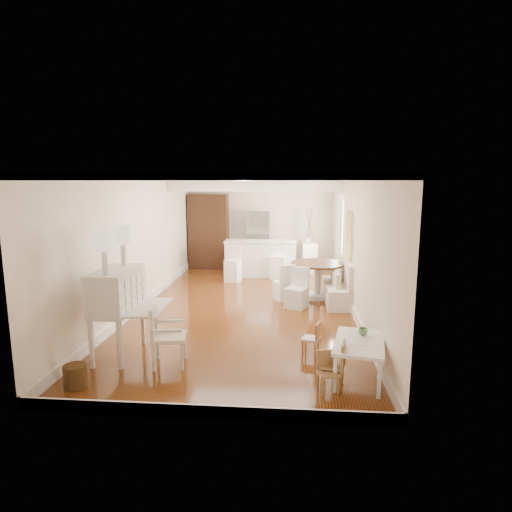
# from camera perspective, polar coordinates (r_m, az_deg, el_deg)

# --- Properties ---
(room) EXTENTS (9.00, 9.04, 2.82)m
(room) POSITION_cam_1_polar(r_m,az_deg,el_deg) (9.32, -0.94, 5.54)
(room) COLOR brown
(room) RESTS_ON ground
(secretary_bureau) EXTENTS (1.08, 1.10, 1.38)m
(secretary_bureau) POSITION_cam_1_polar(r_m,az_deg,el_deg) (6.98, -17.95, -7.24)
(secretary_bureau) COLOR silver
(secretary_bureau) RESTS_ON ground
(gustavian_armchair) EXTENTS (0.59, 0.59, 0.90)m
(gustavian_armchair) POSITION_cam_1_polar(r_m,az_deg,el_deg) (6.52, -11.54, -10.37)
(gustavian_armchair) COLOR beige
(gustavian_armchair) RESTS_ON ground
(wicker_basket) EXTENTS (0.36, 0.36, 0.30)m
(wicker_basket) POSITION_cam_1_polar(r_m,az_deg,el_deg) (6.34, -22.96, -14.52)
(wicker_basket) COLOR #493116
(wicker_basket) RESTS_ON ground
(kids_table) EXTENTS (0.85, 1.20, 0.54)m
(kids_table) POSITION_cam_1_polar(r_m,az_deg,el_deg) (6.21, 13.52, -13.31)
(kids_table) COLOR white
(kids_table) RESTS_ON ground
(kids_chair_a) EXTENTS (0.37, 0.37, 0.64)m
(kids_chair_a) POSITION_cam_1_polar(r_m,az_deg,el_deg) (5.89, 10.18, -13.97)
(kids_chair_a) COLOR olive
(kids_chair_a) RESTS_ON ground
(kids_chair_b) EXTENTS (0.32, 0.32, 0.53)m
(kids_chair_b) POSITION_cam_1_polar(r_m,az_deg,el_deg) (6.89, 7.30, -10.77)
(kids_chair_b) COLOR #B08250
(kids_chair_b) RESTS_ON ground
(kids_chair_c) EXTENTS (0.31, 0.31, 0.54)m
(kids_chair_c) POSITION_cam_1_polar(r_m,az_deg,el_deg) (5.77, 9.62, -15.04)
(kids_chair_c) COLOR #A77B4C
(kids_chair_c) RESTS_ON ground
(banquette) EXTENTS (0.52, 1.60, 0.98)m
(banquette) POSITION_cam_1_polar(r_m,az_deg,el_deg) (9.74, 10.72, -3.33)
(banquette) COLOR silver
(banquette) RESTS_ON ground
(dining_table) EXTENTS (1.54, 1.54, 0.84)m
(dining_table) POSITION_cam_1_polar(r_m,az_deg,el_deg) (10.04, 8.21, -3.26)
(dining_table) COLOR #442A15
(dining_table) RESTS_ON ground
(slip_chair_near) EXTENTS (0.55, 0.56, 0.87)m
(slip_chair_near) POSITION_cam_1_polar(r_m,az_deg,el_deg) (9.25, 5.43, -4.27)
(slip_chair_near) COLOR silver
(slip_chair_near) RESTS_ON ground
(slip_chair_far) EXTENTS (0.55, 0.55, 0.85)m
(slip_chair_far) POSITION_cam_1_polar(r_m,az_deg,el_deg) (9.84, 3.79, -3.44)
(slip_chair_far) COLOR white
(slip_chair_far) RESTS_ON ground
(breakfast_counter) EXTENTS (2.05, 0.65, 1.03)m
(breakfast_counter) POSITION_cam_1_polar(r_m,az_deg,el_deg) (12.25, 0.62, -0.33)
(breakfast_counter) COLOR white
(breakfast_counter) RESTS_ON ground
(bar_stool_left) EXTENTS (0.46, 0.46, 0.95)m
(bar_stool_left) POSITION_cam_1_polar(r_m,az_deg,el_deg) (11.62, -3.11, -1.12)
(bar_stool_left) COLOR white
(bar_stool_left) RESTS_ON ground
(bar_stool_right) EXTENTS (0.42, 0.42, 1.03)m
(bar_stool_right) POSITION_cam_1_polar(r_m,az_deg,el_deg) (12.00, 2.89, -0.56)
(bar_stool_right) COLOR white
(bar_stool_right) RESTS_ON ground
(pantry_cabinet) EXTENTS (1.20, 0.60, 2.30)m
(pantry_cabinet) POSITION_cam_1_polar(r_m,az_deg,el_deg) (13.44, -6.31, 3.26)
(pantry_cabinet) COLOR #381E11
(pantry_cabinet) RESTS_ON ground
(fridge) EXTENTS (0.75, 0.65, 1.80)m
(fridge) POSITION_cam_1_polar(r_m,az_deg,el_deg) (13.22, 1.81, 2.11)
(fridge) COLOR silver
(fridge) RESTS_ON ground
(sideboard) EXTENTS (0.46, 0.96, 0.91)m
(sideboard) POSITION_cam_1_polar(r_m,az_deg,el_deg) (12.91, 7.06, -0.16)
(sideboard) COLOR white
(sideboard) RESTS_ON ground
(pencil_cup) EXTENTS (0.15, 0.15, 0.10)m
(pencil_cup) POSITION_cam_1_polar(r_m,az_deg,el_deg) (6.33, 14.06, -9.74)
(pencil_cup) COLOR #62A86D
(pencil_cup) RESTS_ON kids_table
(branch_vase) EXTENTS (0.21, 0.21, 0.16)m
(branch_vase) POSITION_cam_1_polar(r_m,az_deg,el_deg) (12.80, 6.92, 2.18)
(branch_vase) COLOR white
(branch_vase) RESTS_ON sideboard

